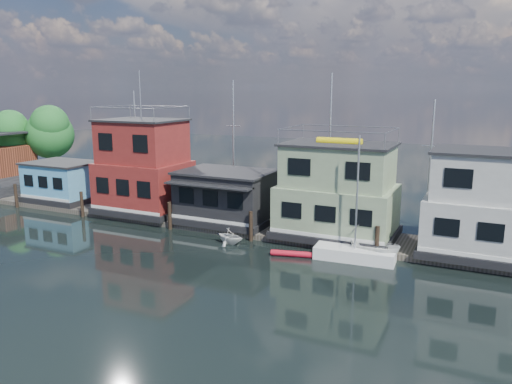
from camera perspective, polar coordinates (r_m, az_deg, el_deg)
The scene contains 14 objects.
ground at distance 30.31m, azimuth -13.58°, elevation -9.46°, with size 160.00×160.00×0.00m, color black.
dock at distance 39.77m, azimuth -2.73°, elevation -3.69°, with size 48.00×5.00×0.40m, color #595147.
houseboat_blue at distance 50.17m, azimuth -21.22°, elevation 1.13°, with size 6.40×4.90×3.66m.
houseboat_red at distance 43.51m, azimuth -12.72°, elevation 2.65°, with size 7.40×5.90×11.86m.
houseboat_dark at distance 39.45m, azimuth -3.41°, elevation -0.50°, with size 7.40×6.10×4.06m.
houseboat_green at distance 35.87m, azimuth 9.30°, elevation -0.04°, with size 8.40×5.90×7.03m.
houseboat_white at distance 34.57m, azimuth 25.42°, elevation -1.52°, with size 8.40×5.90×6.66m.
pilings at distance 37.34m, azimuth -5.21°, elevation -3.33°, with size 42.28×0.28×2.20m.
background_masts at distance 42.29m, azimuth 6.78°, elevation 4.58°, with size 36.40×0.16×12.00m.
shore at distance 62.01m, azimuth -26.87°, elevation 3.87°, with size 12.40×15.72×8.24m.
day_sailer at distance 32.72m, azimuth 11.21°, elevation -6.89°, with size 5.18×2.01×8.01m.
red_kayak at distance 32.92m, azimuth 4.05°, elevation -7.05°, with size 0.39×0.39×2.69m, color red.
motorboat at distance 32.88m, azimuth 13.40°, elevation -6.57°, with size 1.24×3.29×1.27m, color white.
dinghy_white at distance 35.36m, azimuth -3.02°, elevation -5.05°, with size 1.89×2.19×1.15m, color silver.
Camera 1 is at (18.07, -21.79, 10.85)m, focal length 35.00 mm.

